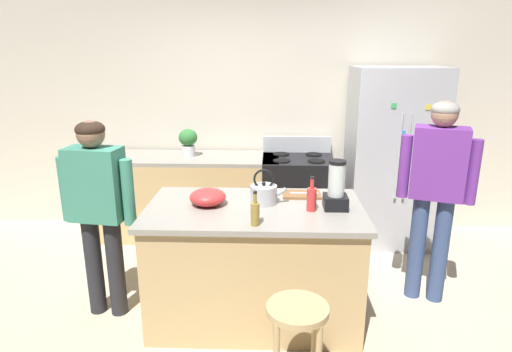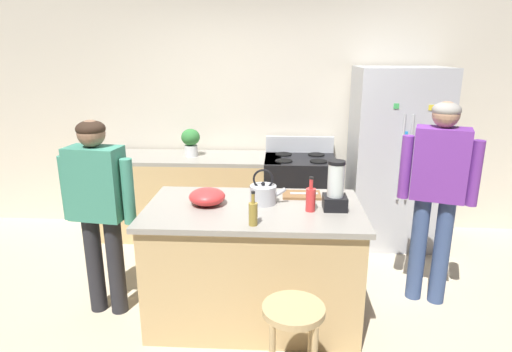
{
  "view_description": "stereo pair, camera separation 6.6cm",
  "coord_description": "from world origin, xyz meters",
  "px_view_note": "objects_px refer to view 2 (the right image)",
  "views": [
    {
      "loc": [
        0.12,
        -3.02,
        2.04
      ],
      "look_at": [
        0.0,
        0.3,
        1.07
      ],
      "focal_mm": 30.51,
      "sensor_mm": 36.0,
      "label": 1
    },
    {
      "loc": [
        0.19,
        -3.02,
        2.04
      ],
      "look_at": [
        0.0,
        0.3,
        1.07
      ],
      "focal_mm": 30.51,
      "sensor_mm": 36.0,
      "label": 2
    }
  ],
  "objects_px": {
    "kitchen_island": "(254,263)",
    "bottle_soda": "(311,199)",
    "tea_kettle": "(263,193)",
    "chef_knife": "(304,193)",
    "mixing_bowl": "(207,197)",
    "bar_stool": "(293,328)",
    "person_by_sink_right": "(438,185)",
    "blender_appliance": "(335,189)",
    "refrigerator": "(395,158)",
    "bottle_vinegar": "(253,213)",
    "cutting_board": "(301,195)",
    "stove_range": "(299,198)",
    "person_by_island_left": "(98,201)",
    "potted_plant": "(191,140)"
  },
  "relations": [
    {
      "from": "kitchen_island",
      "to": "bottle_soda",
      "type": "distance_m",
      "value": 0.69
    },
    {
      "from": "tea_kettle",
      "to": "bottle_soda",
      "type": "bearing_deg",
      "value": -22.47
    },
    {
      "from": "chef_knife",
      "to": "mixing_bowl",
      "type": "bearing_deg",
      "value": -164.21
    },
    {
      "from": "bar_stool",
      "to": "chef_knife",
      "type": "bearing_deg",
      "value": 84.62
    },
    {
      "from": "person_by_sink_right",
      "to": "blender_appliance",
      "type": "height_order",
      "value": "person_by_sink_right"
    },
    {
      "from": "refrigerator",
      "to": "bottle_vinegar",
      "type": "distance_m",
      "value": 2.31
    },
    {
      "from": "bottle_soda",
      "to": "cutting_board",
      "type": "bearing_deg",
      "value": 98.39
    },
    {
      "from": "bar_stool",
      "to": "blender_appliance",
      "type": "xyz_separation_m",
      "value": [
        0.31,
        0.84,
        0.57
      ]
    },
    {
      "from": "refrigerator",
      "to": "stove_range",
      "type": "xyz_separation_m",
      "value": [
        -0.99,
        0.02,
        -0.47
      ]
    },
    {
      "from": "person_by_island_left",
      "to": "chef_knife",
      "type": "height_order",
      "value": "person_by_island_left"
    },
    {
      "from": "person_by_sink_right",
      "to": "chef_knife",
      "type": "xyz_separation_m",
      "value": [
        -1.05,
        -0.05,
        -0.07
      ]
    },
    {
      "from": "kitchen_island",
      "to": "refrigerator",
      "type": "height_order",
      "value": "refrigerator"
    },
    {
      "from": "potted_plant",
      "to": "mixing_bowl",
      "type": "distance_m",
      "value": 1.58
    },
    {
      "from": "person_by_sink_right",
      "to": "blender_appliance",
      "type": "xyz_separation_m",
      "value": [
        -0.84,
        -0.33,
        0.06
      ]
    },
    {
      "from": "tea_kettle",
      "to": "refrigerator",
      "type": "bearing_deg",
      "value": 46.86
    },
    {
      "from": "kitchen_island",
      "to": "mixing_bowl",
      "type": "distance_m",
      "value": 0.63
    },
    {
      "from": "blender_appliance",
      "to": "stove_range",
      "type": "bearing_deg",
      "value": 96.77
    },
    {
      "from": "potted_plant",
      "to": "bottle_vinegar",
      "type": "distance_m",
      "value": 2.06
    },
    {
      "from": "bottle_soda",
      "to": "chef_knife",
      "type": "relative_size",
      "value": 1.16
    },
    {
      "from": "bar_stool",
      "to": "mixing_bowl",
      "type": "bearing_deg",
      "value": 125.32
    },
    {
      "from": "stove_range",
      "to": "bar_stool",
      "type": "xyz_separation_m",
      "value": [
        -0.13,
        -2.38,
        0.03
      ]
    },
    {
      "from": "tea_kettle",
      "to": "cutting_board",
      "type": "bearing_deg",
      "value": 32.0
    },
    {
      "from": "bottle_vinegar",
      "to": "cutting_board",
      "type": "xyz_separation_m",
      "value": [
        0.35,
        0.61,
        -0.08
      ]
    },
    {
      "from": "blender_appliance",
      "to": "cutting_board",
      "type": "bearing_deg",
      "value": 129.1
    },
    {
      "from": "mixing_bowl",
      "to": "bottle_soda",
      "type": "bearing_deg",
      "value": -7.04
    },
    {
      "from": "stove_range",
      "to": "chef_knife",
      "type": "distance_m",
      "value": 1.34
    },
    {
      "from": "person_by_island_left",
      "to": "bar_stool",
      "type": "height_order",
      "value": "person_by_island_left"
    },
    {
      "from": "person_by_island_left",
      "to": "cutting_board",
      "type": "distance_m",
      "value": 1.56
    },
    {
      "from": "bar_stool",
      "to": "bottle_vinegar",
      "type": "relative_size",
      "value": 2.7
    },
    {
      "from": "bottle_soda",
      "to": "person_by_sink_right",
      "type": "bearing_deg",
      "value": 20.43
    },
    {
      "from": "kitchen_island",
      "to": "potted_plant",
      "type": "distance_m",
      "value": 1.85
    },
    {
      "from": "person_by_sink_right",
      "to": "bottle_vinegar",
      "type": "xyz_separation_m",
      "value": [
        -1.41,
        -0.66,
        -0.01
      ]
    },
    {
      "from": "chef_knife",
      "to": "bar_stool",
      "type": "bearing_deg",
      "value": -97.23
    },
    {
      "from": "kitchen_island",
      "to": "bottle_vinegar",
      "type": "bearing_deg",
      "value": -87.14
    },
    {
      "from": "person_by_sink_right",
      "to": "bottle_soda",
      "type": "bearing_deg",
      "value": -159.57
    },
    {
      "from": "kitchen_island",
      "to": "cutting_board",
      "type": "distance_m",
      "value": 0.65
    },
    {
      "from": "person_by_island_left",
      "to": "person_by_sink_right",
      "type": "relative_size",
      "value": 0.93
    },
    {
      "from": "refrigerator",
      "to": "mixing_bowl",
      "type": "bearing_deg",
      "value": -139.99
    },
    {
      "from": "person_by_sink_right",
      "to": "chef_knife",
      "type": "bearing_deg",
      "value": -177.2
    },
    {
      "from": "tea_kettle",
      "to": "cutting_board",
      "type": "xyz_separation_m",
      "value": [
        0.3,
        0.19,
        -0.07
      ]
    },
    {
      "from": "potted_plant",
      "to": "bottle_vinegar",
      "type": "relative_size",
      "value": 1.27
    },
    {
      "from": "bottle_vinegar",
      "to": "cutting_board",
      "type": "bearing_deg",
      "value": 60.51
    },
    {
      "from": "cutting_board",
      "to": "person_by_sink_right",
      "type": "bearing_deg",
      "value": 2.75
    },
    {
      "from": "mixing_bowl",
      "to": "cutting_board",
      "type": "distance_m",
      "value": 0.75
    },
    {
      "from": "stove_range",
      "to": "chef_knife",
      "type": "relative_size",
      "value": 4.99
    },
    {
      "from": "mixing_bowl",
      "to": "tea_kettle",
      "type": "height_order",
      "value": "tea_kettle"
    },
    {
      "from": "kitchen_island",
      "to": "refrigerator",
      "type": "distance_m",
      "value": 2.1
    },
    {
      "from": "person_by_island_left",
      "to": "cutting_board",
      "type": "relative_size",
      "value": 5.18
    },
    {
      "from": "bottle_vinegar",
      "to": "mixing_bowl",
      "type": "xyz_separation_m",
      "value": [
        -0.37,
        0.38,
        -0.02
      ]
    },
    {
      "from": "refrigerator",
      "to": "potted_plant",
      "type": "distance_m",
      "value": 2.18
    }
  ]
}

